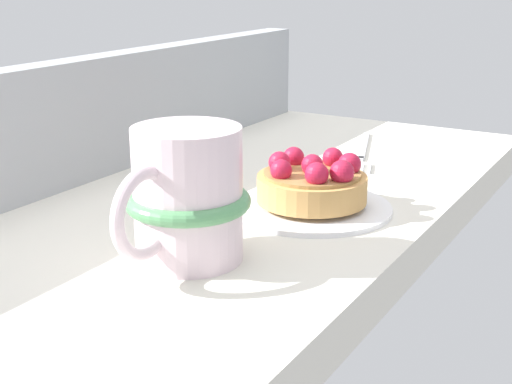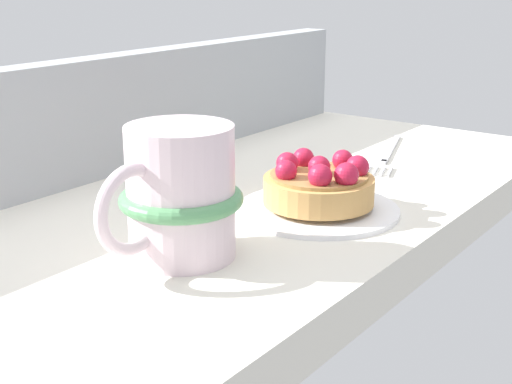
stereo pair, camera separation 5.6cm
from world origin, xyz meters
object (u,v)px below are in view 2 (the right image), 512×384
Objects in this scene: raspberry_tart at (319,184)px; dessert_fork at (388,153)px; dessert_plate at (318,208)px; coffee_mug at (179,194)px.

raspberry_tart is 21.19cm from dessert_fork.
raspberry_tart reaches higher than dessert_plate.
dessert_plate is 2.06cm from raspberry_tart.
dessert_plate is 0.79× the size of dessert_fork.
coffee_mug is at bearing 169.04° from dessert_plate.
dessert_fork is (34.95, 1.07, -4.41)cm from coffee_mug.
dessert_plate is 15.13cm from coffee_mug.
dessert_fork is at bearing 1.76° from coffee_mug.
dessert_fork is (20.72, 3.87, -2.15)cm from raspberry_tart.
raspberry_tart is at bearing -169.41° from dessert_fork.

